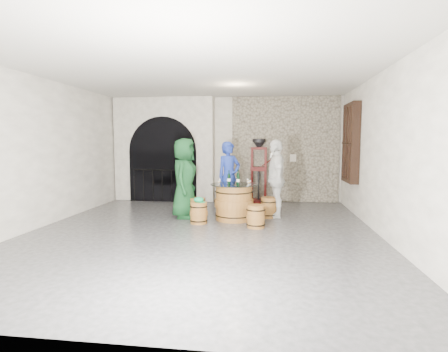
# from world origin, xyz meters

# --- Properties ---
(ground) EXTENTS (8.00, 8.00, 0.00)m
(ground) POSITION_xyz_m (0.00, 0.00, 0.00)
(ground) COLOR #2E2E31
(ground) RESTS_ON ground
(wall_back) EXTENTS (8.00, 0.00, 8.00)m
(wall_back) POSITION_xyz_m (0.00, 4.00, 1.60)
(wall_back) COLOR silver
(wall_back) RESTS_ON ground
(wall_front) EXTENTS (8.00, 0.00, 8.00)m
(wall_front) POSITION_xyz_m (0.00, -4.00, 1.60)
(wall_front) COLOR silver
(wall_front) RESTS_ON ground
(wall_left) EXTENTS (0.00, 8.00, 8.00)m
(wall_left) POSITION_xyz_m (-3.50, 0.00, 1.60)
(wall_left) COLOR silver
(wall_left) RESTS_ON ground
(wall_right) EXTENTS (0.00, 8.00, 8.00)m
(wall_right) POSITION_xyz_m (3.50, 0.00, 1.60)
(wall_right) COLOR silver
(wall_right) RESTS_ON ground
(ceiling) EXTENTS (8.00, 8.00, 0.00)m
(ceiling) POSITION_xyz_m (0.00, 0.00, 3.20)
(ceiling) COLOR beige
(ceiling) RESTS_ON wall_back
(stone_facing_panel) EXTENTS (3.20, 0.12, 3.18)m
(stone_facing_panel) POSITION_xyz_m (1.80, 3.94, 1.60)
(stone_facing_panel) COLOR gray
(stone_facing_panel) RESTS_ON ground
(arched_opening) EXTENTS (3.10, 0.60, 3.19)m
(arched_opening) POSITION_xyz_m (-1.90, 3.74, 1.58)
(arched_opening) COLOR silver
(arched_opening) RESTS_ON ground
(shuttered_window) EXTENTS (0.23, 1.10, 2.00)m
(shuttered_window) POSITION_xyz_m (3.38, 2.40, 1.80)
(shuttered_window) COLOR black
(shuttered_window) RESTS_ON wall_right
(barrel_table) EXTENTS (1.10, 1.10, 0.85)m
(barrel_table) POSITION_xyz_m (0.53, 1.22, 0.42)
(barrel_table) COLOR brown
(barrel_table) RESTS_ON ground
(barrel_stool_left) EXTENTS (0.41, 0.41, 0.49)m
(barrel_stool_left) POSITION_xyz_m (-0.36, 1.28, 0.24)
(barrel_stool_left) COLOR brown
(barrel_stool_left) RESTS_ON ground
(barrel_stool_far) EXTENTS (0.41, 0.41, 0.49)m
(barrel_stool_far) POSITION_xyz_m (0.33, 2.09, 0.24)
(barrel_stool_far) COLOR brown
(barrel_stool_far) RESTS_ON ground
(barrel_stool_right) EXTENTS (0.41, 0.41, 0.49)m
(barrel_stool_right) POSITION_xyz_m (1.34, 1.59, 0.24)
(barrel_stool_right) COLOR brown
(barrel_stool_right) RESTS_ON ground
(barrel_stool_near_right) EXTENTS (0.41, 0.41, 0.49)m
(barrel_stool_near_right) POSITION_xyz_m (1.07, 0.52, 0.24)
(barrel_stool_near_right) COLOR brown
(barrel_stool_near_right) RESTS_ON ground
(barrel_stool_near_left) EXTENTS (0.41, 0.41, 0.49)m
(barrel_stool_near_left) POSITION_xyz_m (-0.22, 0.74, 0.24)
(barrel_stool_near_left) COLOR brown
(barrel_stool_near_left) RESTS_ON ground
(green_cap) EXTENTS (0.26, 0.22, 0.12)m
(green_cap) POSITION_xyz_m (-0.21, 0.74, 0.54)
(green_cap) COLOR #0D985A
(green_cap) RESTS_ON barrel_stool_near_left
(person_green) EXTENTS (0.61, 0.94, 1.92)m
(person_green) POSITION_xyz_m (-0.68, 1.31, 0.96)
(person_green) COLOR #103C1B
(person_green) RESTS_ON ground
(person_blue) EXTENTS (0.80, 0.76, 1.84)m
(person_blue) POSITION_xyz_m (0.29, 2.25, 0.92)
(person_blue) COLOR #1B3198
(person_blue) RESTS_ON ground
(person_white) EXTENTS (0.57, 1.15, 1.89)m
(person_white) POSITION_xyz_m (1.51, 1.67, 0.94)
(person_white) COLOR silver
(person_white) RESTS_ON ground
(wine_bottle_left) EXTENTS (0.08, 0.08, 0.32)m
(wine_bottle_left) POSITION_xyz_m (0.41, 1.20, 0.98)
(wine_bottle_left) COLOR black
(wine_bottle_left) RESTS_ON barrel_table
(wine_bottle_center) EXTENTS (0.08, 0.08, 0.32)m
(wine_bottle_center) POSITION_xyz_m (0.64, 1.09, 0.98)
(wine_bottle_center) COLOR black
(wine_bottle_center) RESTS_ON barrel_table
(wine_bottle_right) EXTENTS (0.08, 0.08, 0.32)m
(wine_bottle_right) POSITION_xyz_m (0.60, 1.43, 0.98)
(wine_bottle_right) COLOR black
(wine_bottle_right) RESTS_ON barrel_table
(tasting_glass_a) EXTENTS (0.05, 0.05, 0.10)m
(tasting_glass_a) POSITION_xyz_m (0.19, 1.11, 0.89)
(tasting_glass_a) COLOR #C48226
(tasting_glass_a) RESTS_ON barrel_table
(tasting_glass_b) EXTENTS (0.05, 0.05, 0.10)m
(tasting_glass_b) POSITION_xyz_m (0.90, 1.22, 0.89)
(tasting_glass_b) COLOR #C48226
(tasting_glass_b) RESTS_ON barrel_table
(tasting_glass_c) EXTENTS (0.05, 0.05, 0.10)m
(tasting_glass_c) POSITION_xyz_m (0.36, 1.38, 0.89)
(tasting_glass_c) COLOR #C48226
(tasting_glass_c) RESTS_ON barrel_table
(tasting_glass_d) EXTENTS (0.05, 0.05, 0.10)m
(tasting_glass_d) POSITION_xyz_m (0.83, 1.54, 0.89)
(tasting_glass_d) COLOR #C48226
(tasting_glass_d) RESTS_ON barrel_table
(tasting_glass_e) EXTENTS (0.05, 0.05, 0.10)m
(tasting_glass_e) POSITION_xyz_m (0.88, 1.07, 0.89)
(tasting_glass_e) COLOR #C48226
(tasting_glass_e) RESTS_ON barrel_table
(tasting_glass_f) EXTENTS (0.05, 0.05, 0.10)m
(tasting_glass_f) POSITION_xyz_m (0.17, 1.38, 0.89)
(tasting_glass_f) COLOR #C48226
(tasting_glass_f) RESTS_ON barrel_table
(side_barrel) EXTENTS (0.49, 0.49, 0.65)m
(side_barrel) POSITION_xyz_m (0.03, 3.26, 0.32)
(side_barrel) COLOR brown
(side_barrel) RESTS_ON ground
(corking_press) EXTENTS (0.79, 0.44, 1.92)m
(corking_press) POSITION_xyz_m (1.03, 3.60, 1.12)
(corking_press) COLOR #49110C
(corking_press) RESTS_ON ground
(control_box) EXTENTS (0.18, 0.10, 0.22)m
(control_box) POSITION_xyz_m (2.05, 3.86, 1.35)
(control_box) COLOR silver
(control_box) RESTS_ON wall_back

